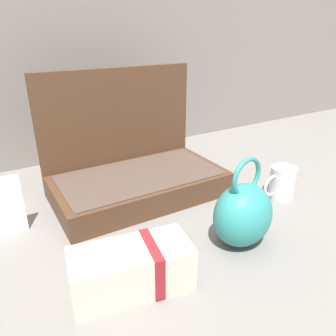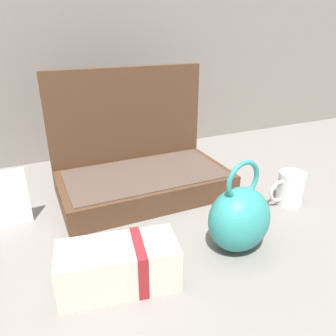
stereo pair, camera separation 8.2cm
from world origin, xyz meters
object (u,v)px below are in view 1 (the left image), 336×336
Objects in this scene: teal_pouch_handbag at (243,214)px; cream_toiletry_bag at (133,268)px; open_suitcase at (133,167)px; coffee_mug at (282,183)px.

cream_toiletry_bag is at bearing -179.48° from teal_pouch_handbag.
teal_pouch_handbag is at bearing -74.60° from open_suitcase.
coffee_mug reaches higher than cream_toiletry_bag.
open_suitcase is 2.27× the size of teal_pouch_handbag.
cream_toiletry_bag is (-0.28, -0.00, -0.03)m from teal_pouch_handbag.
open_suitcase is 4.40× the size of coffee_mug.
teal_pouch_handbag reaches higher than coffee_mug.
cream_toiletry_bag is 0.56m from coffee_mug.
open_suitcase reaches higher than cream_toiletry_bag.
coffee_mug is at bearing 11.67° from cream_toiletry_bag.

